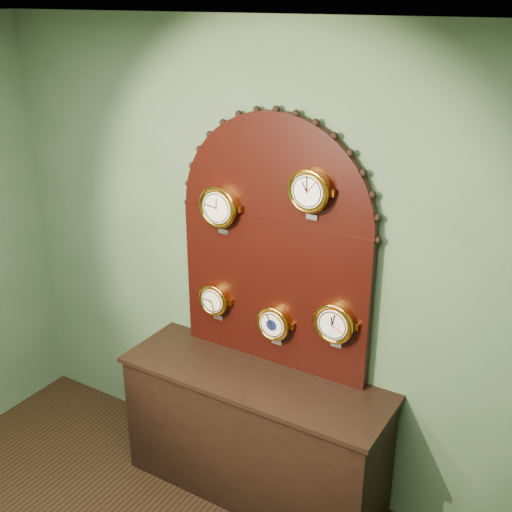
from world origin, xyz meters
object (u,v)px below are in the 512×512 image
Objects in this scene: barometer at (274,323)px; tide_clock at (335,323)px; display_board at (275,237)px; arabic_clock at (310,190)px; hygrometer at (215,299)px; shop_counter at (254,436)px; roman_clock at (219,207)px.

barometer is 0.40m from tide_clock.
display_board reaches higher than tide_clock.
arabic_clock reaches higher than hygrometer.
tide_clock is (0.80, -0.00, 0.06)m from hygrometer.
shop_counter is 5.35× the size of roman_clock.
barometer is at bearing 0.11° from roman_clock.
arabic_clock is at bearing 0.03° from roman_clock.
roman_clock is 0.61m from hygrometer.
tide_clock is (0.42, -0.07, -0.40)m from display_board.
shop_counter is 5.57× the size of arabic_clock.
tide_clock reaches higher than barometer.
barometer is (0.04, 0.15, 0.72)m from shop_counter.
hygrometer is (-0.05, 0.00, -0.60)m from roman_clock.
roman_clock is 0.74m from barometer.
hygrometer is (-0.62, 0.00, -0.79)m from arabic_clock.
barometer is (0.42, -0.00, -0.04)m from hygrometer.
arabic_clock is 1.01× the size of tide_clock.
display_board is at bearing 122.87° from barometer.
display_board is 5.32× the size of arabic_clock.
display_board is 6.04× the size of hygrometer.
display_board reaches higher than arabic_clock.
shop_counter is 0.74m from barometer.
hygrometer is at bearing -170.07° from display_board.
hygrometer is at bearing 178.65° from roman_clock.
shop_counter is 0.87m from hygrometer.
roman_clock is (-0.33, 0.15, 1.37)m from shop_counter.
barometer is (0.37, 0.00, -0.65)m from roman_clock.
arabic_clock is at bearing -15.31° from display_board.
tide_clock is (0.75, 0.00, -0.54)m from roman_clock.
barometer is at bearing 179.87° from arabic_clock.
arabic_clock reaches higher than tide_clock.
hygrometer is (-0.38, -0.07, -0.46)m from display_board.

